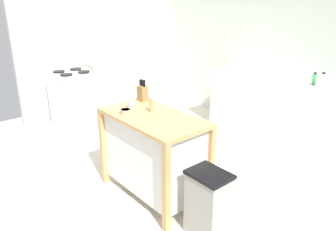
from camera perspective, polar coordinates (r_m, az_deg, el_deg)
The scene contains 14 objects.
ground_plane at distance 3.75m, azimuth -1.20°, elevation -12.38°, with size 6.66×6.66×0.00m, color beige.
wall_back at distance 5.18m, azimuth 21.29°, elevation 10.95°, with size 5.66×0.10×2.60m, color silver.
wall_left at distance 6.09m, azimuth -11.43°, elevation 13.12°, with size 0.10×3.12×2.60m, color beige.
kitchen_island at distance 3.39m, azimuth -2.60°, elevation -6.32°, with size 1.15×0.62×0.91m.
knife_block at distance 3.67m, azimuth -4.49°, elevation 4.01°, with size 0.11×0.09×0.25m.
bowl_ceramic_small at distance 3.30m, azimuth -7.49°, elevation 0.78°, with size 0.12×0.12×0.04m.
drinking_cup at distance 3.42m, azimuth -6.49°, elevation 2.14°, with size 0.07×0.07×0.12m.
pepper_grinder at distance 3.29m, azimuth -2.91°, elevation 1.91°, with size 0.04×0.04×0.17m.
trash_bin at distance 2.95m, azimuth 7.04°, elevation -15.25°, with size 0.36×0.28×0.63m.
sink_counter at distance 5.12m, azimuth 17.15°, elevation 1.58°, with size 1.78×0.60×0.91m.
sink_faucet at distance 5.10m, azimuth 18.67°, elevation 7.89°, with size 0.02×0.02×0.22m.
bottle_spray_cleaner at distance 4.74m, azimuth 24.38°, elevation 5.86°, with size 0.06×0.06×0.17m.
bottle_dish_soap at distance 4.62m, azimuth 25.58°, elevation 5.56°, with size 0.06×0.06×0.20m.
stove at distance 5.39m, azimuth -16.18°, elevation 2.66°, with size 0.60×0.60×1.03m.
Camera 1 is at (2.45, -1.98, 2.03)m, focal length 34.60 mm.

